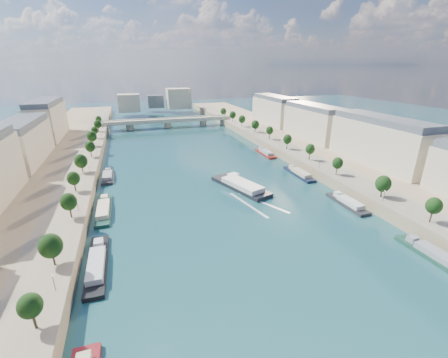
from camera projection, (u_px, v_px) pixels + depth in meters
ground at (206, 179)px, 145.11m from camera, size 700.00×700.00×0.00m
quay_left at (38, 192)px, 123.65m from camera, size 44.00×520.00×5.00m
quay_right at (333, 160)px, 164.79m from camera, size 44.00×520.00×5.00m
pave_left at (76, 182)px, 127.02m from camera, size 14.00×520.00×0.10m
pave_right at (309, 158)px, 159.59m from camera, size 14.00×520.00×0.10m
trees_left at (80, 168)px, 127.44m from camera, size 4.80×268.80×8.26m
trees_right at (297, 144)px, 165.98m from camera, size 4.80×268.80×8.26m
lamps_left at (84, 183)px, 118.44m from camera, size 0.36×200.36×4.28m
lamps_right at (298, 152)px, 161.78m from camera, size 0.36×200.36×4.28m
buildings_left at (2, 155)px, 125.64m from camera, size 16.00×226.00×23.20m
buildings_right at (342, 130)px, 174.21m from camera, size 16.00×226.00×23.20m
skyline at (159, 100)px, 336.10m from camera, size 79.00×42.00×22.00m
bridge at (168, 122)px, 262.65m from camera, size 112.00×12.00×8.15m
tour_barge at (241, 186)px, 133.43m from camera, size 19.36×33.34×4.36m
wake at (255, 203)px, 119.21m from camera, size 16.12×25.65×0.04m
moored_barges_left at (97, 264)px, 81.60m from camera, size 5.00×162.99×3.60m
moored_barges_right at (318, 185)px, 134.87m from camera, size 5.00×131.79×3.60m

